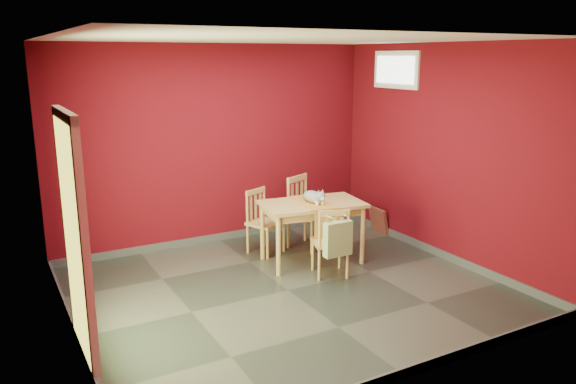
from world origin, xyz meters
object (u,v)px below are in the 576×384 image
chair_near (331,241)px  chair_far_right (306,211)px  cat (313,195)px  tote_bag (338,239)px  chair_far_left (263,221)px  picture_frame (378,220)px  dining_table (312,210)px

chair_near → chair_far_right: bearing=74.9°
cat → tote_bag: bearing=-113.8°
chair_far_left → tote_bag: size_ratio=1.80×
tote_bag → cat: size_ratio=1.17×
chair_near → picture_frame: 1.89m
chair_far_right → picture_frame: chair_far_right is taller
chair_far_right → picture_frame: size_ratio=2.58×
dining_table → chair_far_right: bearing=66.9°
chair_far_left → cat: 0.85m
tote_bag → cat: bearing=81.7°
chair_near → picture_frame: (1.54, 1.06, -0.25)m
dining_table → chair_far_left: (-0.38, 0.61, -0.24)m
dining_table → chair_near: bearing=-96.1°
dining_table → tote_bag: tote_bag is taller
tote_bag → cat: (0.10, 0.71, 0.35)m
chair_far_left → cat: (0.38, -0.62, 0.44)m
tote_bag → chair_far_right: bearing=75.5°
tote_bag → cat: 0.79m
chair_far_left → chair_far_right: (0.60, -0.08, 0.06)m
chair_far_left → cat: size_ratio=2.10×
tote_bag → chair_far_left: bearing=101.8°
dining_table → picture_frame: bearing=20.3°
chair_far_left → chair_near: 1.17m
dining_table → tote_bag: size_ratio=2.82×
dining_table → cat: 0.20m
chair_far_left → chair_far_right: 0.61m
chair_far_right → chair_far_left: bearing=172.4°
chair_far_left → chair_near: chair_far_left is taller
chair_near → tote_bag: 0.23m
cat → picture_frame: (1.48, 0.56, -0.69)m
chair_far_left → chair_far_right: bearing=-7.6°
tote_bag → picture_frame: bearing=38.6°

